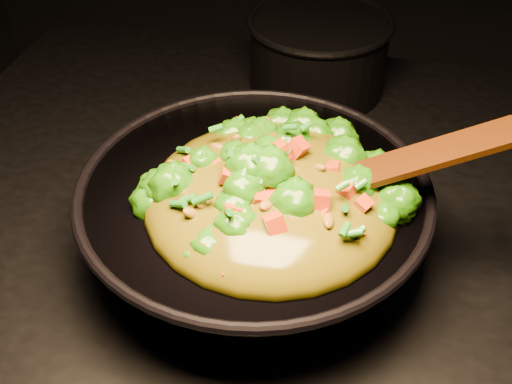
% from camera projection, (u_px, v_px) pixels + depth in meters
% --- Properties ---
extents(stovetop, '(1.20, 0.90, 0.90)m').
position_uv_depth(stovetop, '(290.00, 383.00, 1.19)').
color(stovetop, black).
rests_on(stovetop, ground).
extents(wok, '(0.47, 0.47, 0.11)m').
position_uv_depth(wok, '(254.00, 223.00, 0.79)').
color(wok, black).
rests_on(wok, stovetop).
extents(stir_fry, '(0.33, 0.33, 0.10)m').
position_uv_depth(stir_fry, '(272.00, 170.00, 0.69)').
color(stir_fry, '#2A7B08').
rests_on(stir_fry, wok).
extents(spatula, '(0.27, 0.11, 0.12)m').
position_uv_depth(spatula, '(382.00, 170.00, 0.70)').
color(spatula, '#3C0F05').
rests_on(spatula, wok).
extents(back_pot, '(0.27, 0.27, 0.13)m').
position_uv_depth(back_pot, '(318.00, 54.00, 1.09)').
color(back_pot, black).
rests_on(back_pot, stovetop).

